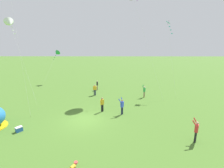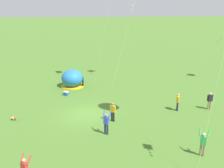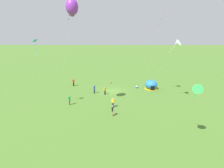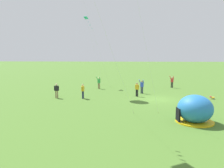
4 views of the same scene
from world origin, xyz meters
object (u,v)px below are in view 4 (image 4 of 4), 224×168
at_px(toddler_crawling, 212,98).
at_px(person_near_tent, 83,90).
at_px(kite_cyan, 88,22).
at_px(person_watching_sky, 142,86).
at_px(person_arms_raised, 172,81).
at_px(popup_tent, 195,109).
at_px(person_flying_kite, 99,82).
at_px(person_center_field, 57,90).
at_px(person_with_toddler, 137,89).
at_px(cooler_box, 191,109).

distance_m(toddler_crawling, person_near_tent, 15.04).
xyz_separation_m(toddler_crawling, kite_cyan, (10.67, 16.38, 10.28)).
distance_m(person_watching_sky, kite_cyan, 14.70).
bearing_deg(kite_cyan, person_near_tent, -173.09).
bearing_deg(person_near_tent, person_arms_raised, -52.14).
height_order(toddler_crawling, person_arms_raised, person_arms_raised).
bearing_deg(popup_tent, person_flying_kite, 30.38).
bearing_deg(person_arms_raised, person_flying_kite, 99.29).
relative_size(person_center_field, person_with_toddler, 1.00).
xyz_separation_m(person_watching_sky, person_arms_raised, (5.49, -5.03, 0.00)).
distance_m(person_watching_sky, person_with_toddler, 2.38).
bearing_deg(person_with_toddler, cooler_box, -147.20).
xyz_separation_m(person_arms_raised, kite_cyan, (1.89, 13.52, 9.46)).
height_order(person_near_tent, person_flying_kite, person_flying_kite).
distance_m(cooler_box, person_flying_kite, 16.35).
height_order(popup_tent, toddler_crawling, popup_tent).
bearing_deg(kite_cyan, person_with_toddler, -141.18).
bearing_deg(toddler_crawling, cooler_box, 145.47).
bearing_deg(person_flying_kite, person_near_tent, 173.26).
relative_size(person_watching_sky, person_center_field, 1.10).
bearing_deg(person_watching_sky, cooler_box, -157.85).
height_order(cooler_box, person_center_field, person_center_field).
bearing_deg(person_watching_sky, person_flying_kite, 59.63).
height_order(person_near_tent, person_arms_raised, person_arms_raised).
bearing_deg(kite_cyan, toddler_crawling, -123.09).
distance_m(person_watching_sky, person_flying_kite, 7.22).
distance_m(person_center_field, kite_cyan, 14.87).
height_order(person_watching_sky, person_near_tent, person_watching_sky).
xyz_separation_m(person_watching_sky, person_flying_kite, (3.65, 6.23, 0.00)).
bearing_deg(cooler_box, person_arms_raised, -4.86).
height_order(toddler_crawling, person_flying_kite, person_flying_kite).
distance_m(toddler_crawling, person_flying_kite, 15.74).
bearing_deg(toddler_crawling, popup_tent, 152.68).
bearing_deg(toddler_crawling, person_near_tent, 92.53).
height_order(person_near_tent, person_with_toddler, same).
bearing_deg(person_flying_kite, person_watching_sky, -120.37).
bearing_deg(person_center_field, popup_tent, -122.18).
bearing_deg(person_arms_raised, popup_tent, 174.10).
relative_size(person_with_toddler, kite_cyan, 0.15).
bearing_deg(person_flying_kite, toddler_crawling, -116.21).
relative_size(person_watching_sky, kite_cyan, 0.17).
distance_m(person_watching_sky, person_near_tent, 8.15).
xyz_separation_m(person_watching_sky, person_near_tent, (-3.96, 7.12, -0.03)).
bearing_deg(popup_tent, person_watching_sky, 14.39).
distance_m(popup_tent, person_arms_raised, 17.98).
xyz_separation_m(popup_tent, person_flying_kite, (16.04, 9.41, 0.00)).
distance_m(person_center_field, person_arms_raised, 17.97).
height_order(cooler_box, person_flying_kite, person_flying_kite).
xyz_separation_m(cooler_box, person_flying_kite, (12.92, 10.00, 0.78)).
distance_m(person_watching_sky, person_arms_raised, 7.44).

